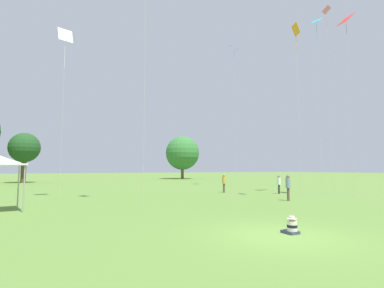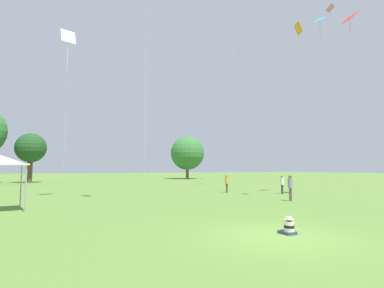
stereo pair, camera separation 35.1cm
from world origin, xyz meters
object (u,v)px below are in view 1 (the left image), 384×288
Objects in this scene: person_standing_1 at (288,185)px; kite_8 at (346,25)px; person_standing_0 at (224,182)px; person_standing_2 at (279,183)px; seated_toddler at (292,227)px; distant_tree_0 at (24,148)px; kite_2 at (296,37)px; kite_6 at (327,24)px; kite_9 at (65,40)px; distant_tree_1 at (182,153)px; kite_1 at (317,30)px; kite_0 at (234,55)px.

person_standing_1 is 0.12× the size of kite_8.
person_standing_2 is at bearing -119.84° from person_standing_0.
distant_tree_0 is at bearing 101.56° from seated_toddler.
person_standing_0 is 0.13× the size of kite_2.
person_standing_0 is 16.56m from kite_8.
kite_6 is 1.15× the size of kite_8.
seated_toddler is 0.08× the size of distant_tree_0.
kite_2 is at bearing -154.23° from person_standing_0.
kite_2 is 1.04× the size of kite_9.
kite_9 is (-21.37, 6.22, -3.48)m from kite_6.
kite_6 is 44.82m from distant_tree_0.
distant_tree_1 is (5.35, 41.23, -9.70)m from kite_6.
person_standing_1 is (-0.02, -7.98, 0.08)m from person_standing_0.
kite_8 is 46.07m from distant_tree_0.
kite_9 is at bearing 101.45° from person_standing_0.
kite_6 is at bearing -82.63° from person_standing_1.
kite_1 is 1.69× the size of distant_tree_1.
kite_1 is at bearing 35.73° from seated_toddler.
distant_tree_1 is (26.72, 35.01, -6.23)m from kite_9.
kite_9 is at bearing 13.80° from kite_6.
kite_8 is (6.26, -0.53, 12.69)m from person_standing_1.
person_standing_0 is 0.11× the size of kite_1.
person_standing_0 is at bearing 79.15° from kite_2.
person_standing_2 is 20.91m from kite_9.
person_standing_1 reaches higher than seated_toddler.
distant_tree_0 is (-3.26, 29.89, -6.40)m from kite_9.
kite_8 reaches higher than seated_toddler.
person_standing_1 is 5.88m from person_standing_2.
person_standing_0 is 0.94× the size of person_standing_1.
kite_6 is at bearing -7.38° from kite_2.
distant_tree_0 is at bearing 125.41° from kite_9.
kite_1 is at bearing -99.00° from distant_tree_1.
kite_2 is 0.90× the size of kite_8.
person_standing_0 is at bearing -100.94° from kite_1.
kite_2 is 17.48m from kite_9.
person_standing_1 is (7.72, 7.75, 0.84)m from seated_toddler.
kite_0 is 30.74m from distant_tree_1.
kite_8 is at bearing -98.52° from distant_tree_1.
kite_6 is (15.22, 9.91, 15.06)m from seated_toddler.
person_standing_1 is at bearing -167.08° from person_standing_0.
person_standing_0 is 4.89m from person_standing_2.
seated_toddler is 0.36× the size of person_standing_0.
person_standing_2 is at bearing -58.32° from distant_tree_0.
distant_tree_0 reaches higher than person_standing_0.
kite_6 is at bearing 110.41° from kite_1.
kite_9 is at bearing 50.20° from person_standing_1.
kite_1 reaches higher than seated_toddler.
seated_toddler is at bearing 63.11° from kite_6.
kite_6 is at bearing -55.70° from distant_tree_0.
kite_1 is at bearing -78.22° from person_standing_1.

